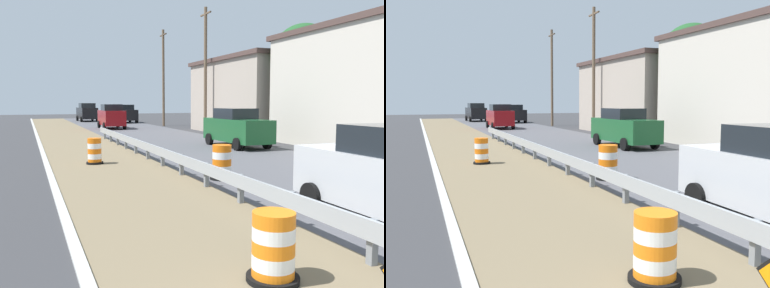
{
  "view_description": "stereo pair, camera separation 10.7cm",
  "coord_description": "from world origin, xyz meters",
  "views": [
    {
      "loc": [
        -1.98,
        -1.45,
        2.44
      ],
      "look_at": [
        2.66,
        10.15,
        1.15
      ],
      "focal_mm": 38.97,
      "sensor_mm": 36.0,
      "label": 1
    },
    {
      "loc": [
        -1.88,
        -1.49,
        2.44
      ],
      "look_at": [
        2.66,
        10.15,
        1.15
      ],
      "focal_mm": 38.97,
      "sensor_mm": 36.0,
      "label": 2
    }
  ],
  "objects": [
    {
      "name": "car_trailing_far_lane",
      "position": [
        5.12,
        35.72,
        1.08
      ],
      "size": [
        2.0,
        4.53,
        2.17
      ],
      "rotation": [
        0.0,
        0.0,
        1.56
      ],
      "color": "maroon",
      "rests_on": "ground"
    },
    {
      "name": "traffic_barrel_nearest",
      "position": [
        1.06,
        3.19,
        0.43
      ],
      "size": [
        0.73,
        0.73,
        0.96
      ],
      "color": "orange",
      "rests_on": "ground"
    },
    {
      "name": "utility_pole_mid",
      "position": [
        10.77,
        27.72,
        4.87
      ],
      "size": [
        0.24,
        1.8,
        9.41
      ],
      "color": "brown",
      "rests_on": "ground"
    },
    {
      "name": "car_lead_near_lane",
      "position": [
        4.98,
        50.54,
        1.1
      ],
      "size": [
        2.21,
        4.77,
        2.2
      ],
      "rotation": [
        0.0,
        0.0,
        1.61
      ],
      "color": "black",
      "rests_on": "ground"
    },
    {
      "name": "car_mid_far_lane",
      "position": [
        8.51,
        18.35,
        1.03
      ],
      "size": [
        2.09,
        4.8,
        2.06
      ],
      "rotation": [
        0.0,
        0.0,
        -1.54
      ],
      "color": "#195128",
      "rests_on": "ground"
    },
    {
      "name": "roadside_shop_far",
      "position": [
        15.62,
        26.81,
        2.86
      ],
      "size": [
        8.73,
        11.56,
        5.69
      ],
      "color": "#AD9E8E",
      "rests_on": "ground"
    },
    {
      "name": "utility_pole_far",
      "position": [
        10.7,
        37.85,
        4.83
      ],
      "size": [
        0.24,
        1.8,
        9.34
      ],
      "color": "brown",
      "rests_on": "ground"
    },
    {
      "name": "car_trailing_near_lane",
      "position": [
        8.54,
        45.51,
        1.03
      ],
      "size": [
        2.23,
        4.47,
        2.05
      ],
      "rotation": [
        0.0,
        0.0,
        -1.55
      ],
      "color": "black",
      "rests_on": "ground"
    },
    {
      "name": "traffic_barrel_close",
      "position": [
        3.67,
        10.16,
        0.49
      ],
      "size": [
        0.74,
        0.74,
        1.09
      ],
      "color": "orange",
      "rests_on": "ground"
    },
    {
      "name": "tree_roadside",
      "position": [
        14.15,
        20.26,
        5.51
      ],
      "size": [
        3.66,
        3.66,
        7.2
      ],
      "color": "#4C3D2D",
      "rests_on": "ground"
    },
    {
      "name": "traffic_barrel_mid",
      "position": [
        0.46,
        14.89,
        0.45
      ],
      "size": [
        0.65,
        0.65,
        1.01
      ],
      "color": "orange",
      "rests_on": "ground"
    }
  ]
}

